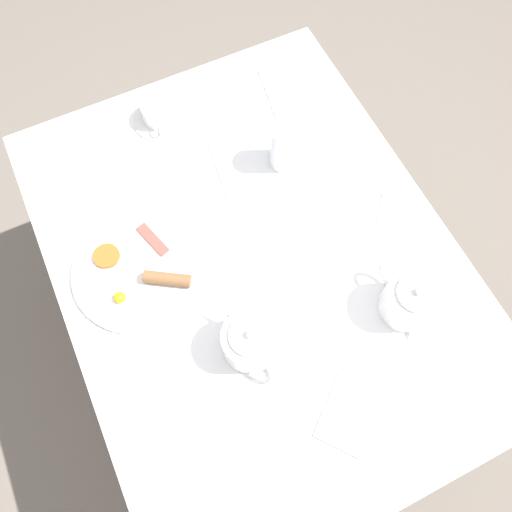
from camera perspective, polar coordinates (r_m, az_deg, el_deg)
ground_plane at (r=1.95m, az=0.00°, el=-9.01°), size 8.00×8.00×0.00m
table at (r=1.28m, az=0.00°, el=-1.55°), size 0.93×1.24×0.77m
breakfast_plate at (r=1.23m, az=-13.24°, el=-1.61°), size 0.32×0.32×0.04m
teapot_near at (r=1.18m, az=17.16°, el=-4.81°), size 0.12×0.21×0.13m
teapot_far at (r=1.10m, az=-0.63°, el=-9.79°), size 0.12×0.21×0.13m
teacup_with_saucer_left at (r=1.43m, az=-10.97°, el=15.68°), size 0.15×0.15×0.06m
water_glass_tall at (r=1.29m, az=3.28°, el=12.41°), size 0.08×0.08×0.13m
napkin_folded at (r=1.14m, az=10.91°, el=-17.01°), size 0.20×0.19×0.01m
fork_by_plate at (r=1.24m, az=2.63°, el=2.23°), size 0.14×0.12×0.00m
knife_by_plate at (r=1.49m, az=1.43°, el=18.28°), size 0.04×0.19×0.00m
spoon_for_tea at (r=1.31m, az=14.23°, el=5.21°), size 0.11×0.12×0.00m
fork_spare at (r=1.33m, az=-4.16°, el=9.76°), size 0.04×0.18×0.00m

